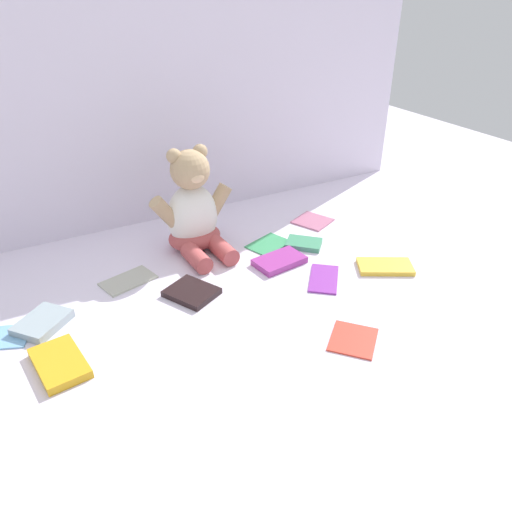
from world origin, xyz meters
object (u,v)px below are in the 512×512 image
object	(u,v)px
book_case_6	(304,243)
book_case_8	(324,278)
book_case_1	(279,261)
book_case_0	(269,244)
book_case_2	(192,292)
book_case_10	(313,220)
book_case_11	(43,323)
book_case_9	(128,280)
teddy_bear	(194,213)
book_case_3	(60,363)
book_case_4	(353,339)
book_case_5	(385,267)

from	to	relation	value
book_case_6	book_case_8	xyz separation A→B (m)	(-0.05, -0.17, -0.00)
book_case_1	book_case_6	bearing A→B (deg)	107.49
book_case_0	book_case_6	bearing A→B (deg)	39.09
book_case_2	book_case_6	xyz separation A→B (m)	(0.37, 0.08, -0.00)
book_case_6	book_case_10	distance (m)	0.16
book_case_10	book_case_11	size ratio (longest dim) A/B	0.92
book_case_1	book_case_9	xyz separation A→B (m)	(-0.38, 0.11, -0.00)
teddy_bear	book_case_3	world-z (taller)	teddy_bear
book_case_2	book_case_10	distance (m)	0.52
teddy_bear	book_case_4	world-z (taller)	teddy_bear
book_case_6	book_case_0	bearing A→B (deg)	102.17
book_case_4	book_case_8	bearing A→B (deg)	-62.57
book_case_6	book_case_3	bearing A→B (deg)	148.23
book_case_5	book_case_11	world-z (taller)	book_case_11
book_case_4	book_case_5	world-z (taller)	book_case_5
book_case_4	book_case_11	distance (m)	0.67
book_case_2	book_case_6	distance (m)	0.38
book_case_0	book_case_4	size ratio (longest dim) A/B	1.11
book_case_1	book_case_4	size ratio (longest dim) A/B	1.26
book_case_6	book_case_9	distance (m)	0.49
book_case_11	book_case_5	bearing A→B (deg)	37.42
book_case_11	book_case_10	bearing A→B (deg)	59.68
teddy_bear	book_case_1	world-z (taller)	teddy_bear
book_case_1	book_case_5	size ratio (longest dim) A/B	0.95
book_case_1	book_case_9	world-z (taller)	book_case_1
book_case_5	book_case_9	bearing A→B (deg)	-83.94
teddy_bear	book_case_6	bearing A→B (deg)	-28.62
book_case_0	book_case_8	bearing A→B (deg)	-11.63
book_case_4	teddy_bear	bearing A→B (deg)	-27.75
book_case_0	book_case_3	world-z (taller)	book_case_3
teddy_bear	book_case_8	size ratio (longest dim) A/B	2.21
teddy_bear	book_case_10	size ratio (longest dim) A/B	2.84
book_case_3	book_case_11	size ratio (longest dim) A/B	1.26
book_case_1	book_case_8	bearing A→B (deg)	18.41
book_case_3	book_case_1	bearing A→B (deg)	-175.06
book_case_5	book_case_11	xyz separation A→B (m)	(-0.82, 0.18, 0.00)
book_case_3	book_case_6	size ratio (longest dim) A/B	1.44
book_case_4	book_case_6	size ratio (longest dim) A/B	1.08
teddy_bear	book_case_8	world-z (taller)	teddy_bear
book_case_3	book_case_8	size ratio (longest dim) A/B	1.06
book_case_10	teddy_bear	bearing A→B (deg)	-27.82
book_case_5	book_case_4	bearing A→B (deg)	-23.95
teddy_bear	book_case_3	xyz separation A→B (m)	(-0.42, -0.32, -0.10)
book_case_3	book_case_5	size ratio (longest dim) A/B	1.00
book_case_8	book_case_4	bearing A→B (deg)	108.50
book_case_4	book_case_9	size ratio (longest dim) A/B	0.81
book_case_1	book_case_8	world-z (taller)	book_case_1
book_case_10	book_case_11	xyz separation A→B (m)	(-0.82, -0.15, 0.00)
book_case_8	book_case_11	size ratio (longest dim) A/B	1.18
book_case_6	book_case_9	size ratio (longest dim) A/B	0.75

